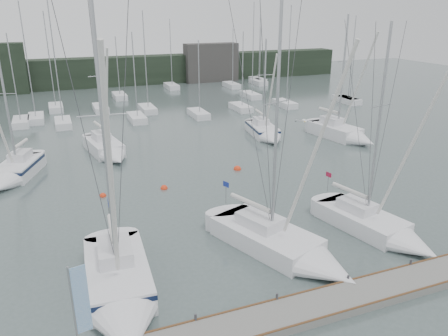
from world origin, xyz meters
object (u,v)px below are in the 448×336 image
object	(u,v)px
sailboat_mid_d	(266,133)
buoy_b	(237,169)
sailboat_mid_e	(345,134)
sailboat_mid_a	(13,173)
sailboat_near_right	(384,231)
sailboat_near_center	(293,251)
sailboat_mid_b	(108,151)
buoy_c	(103,196)
buoy_a	(164,189)
dock_banner	(79,306)
sailboat_near_left	(121,293)

from	to	relation	value
sailboat_mid_d	buoy_b	xyz separation A→B (m)	(-6.71, -7.84, -0.56)
sailboat_mid_e	buoy_b	distance (m)	14.76
sailboat_mid_a	sailboat_mid_d	world-z (taller)	sailboat_mid_a
buoy_b	sailboat_near_right	bearing A→B (deg)	-76.16
sailboat_near_center	sailboat_mid_b	world-z (taller)	sailboat_near_center
sailboat_mid_b	buoy_c	world-z (taller)	sailboat_mid_b
sailboat_near_right	sailboat_mid_a	xyz separation A→B (m)	(-21.46, 18.71, 0.10)
sailboat_near_right	buoy_a	xyz separation A→B (m)	(-10.53, 12.52, -0.50)
sailboat_mid_a	sailboat_mid_d	xyz separation A→B (m)	(24.64, 3.49, -0.05)
buoy_c	sailboat_mid_b	bearing A→B (deg)	79.74
sailboat_mid_a	buoy_b	bearing A→B (deg)	6.47
dock_banner	sailboat_mid_d	bearing A→B (deg)	39.49
sailboat_near_center	sailboat_near_right	xyz separation A→B (m)	(6.35, 0.05, -0.03)
sailboat_near_left	buoy_b	bearing A→B (deg)	53.70
sailboat_near_right	sailboat_mid_a	distance (m)	28.47
sailboat_mid_d	sailboat_near_right	bearing A→B (deg)	-90.09
sailboat_near_right	buoy_b	xyz separation A→B (m)	(-3.54, 14.36, -0.50)
sailboat_mid_e	buoy_c	xyz separation A→B (m)	(-25.78, -5.62, -0.63)
sailboat_near_center	sailboat_mid_a	size ratio (longest dim) A/B	1.28
sailboat_mid_b	sailboat_mid_d	distance (m)	16.63
sailboat_near_right	buoy_c	xyz separation A→B (m)	(-15.14, 12.78, -0.50)
sailboat_mid_b	buoy_a	world-z (taller)	sailboat_mid_b
sailboat_mid_b	dock_banner	bearing A→B (deg)	-109.18
sailboat_near_center	sailboat_mid_e	size ratio (longest dim) A/B	1.09
sailboat_near_left	sailboat_near_right	xyz separation A→B (m)	(15.87, 0.51, -0.12)
sailboat_mid_a	sailboat_mid_e	distance (m)	32.11
sailboat_near_center	sailboat_mid_e	bearing A→B (deg)	26.52
sailboat_near_left	sailboat_near_center	distance (m)	9.54
sailboat_mid_d	buoy_c	world-z (taller)	sailboat_mid_d
sailboat_near_left	sailboat_mid_b	world-z (taller)	sailboat_near_left
sailboat_near_left	sailboat_near_center	world-z (taller)	sailboat_near_left
sailboat_near_center	buoy_b	bearing A→B (deg)	58.14
sailboat_near_left	buoy_c	bearing A→B (deg)	90.22
sailboat_near_center	dock_banner	distance (m)	12.31
buoy_a	buoy_b	xyz separation A→B (m)	(6.99, 1.84, 0.00)
sailboat_near_center	buoy_c	xyz separation A→B (m)	(-8.80, 12.82, -0.53)
sailboat_mid_b	buoy_c	bearing A→B (deg)	-110.07
sailboat_mid_e	buoy_c	world-z (taller)	sailboat_mid_e
sailboat_mid_e	buoy_c	size ratio (longest dim) A/B	26.61
sailboat_near_right	buoy_b	size ratio (longest dim) A/B	20.36
sailboat_near_center	sailboat_mid_d	size ratio (longest dim) A/B	1.33
sailboat_mid_d	buoy_a	bearing A→B (deg)	-136.70
sailboat_near_center	dock_banner	bearing A→B (deg)	178.16
sailboat_near_center	sailboat_mid_d	xyz separation A→B (m)	(9.52, 22.25, 0.02)
sailboat_mid_b	buoy_a	size ratio (longest dim) A/B	21.57
sailboat_near_left	buoy_b	distance (m)	19.33
buoy_c	dock_banner	bearing A→B (deg)	-98.89
sailboat_mid_b	buoy_c	distance (m)	9.47
sailboat_mid_a	sailboat_near_center	bearing A→B (deg)	-31.03
buoy_c	sailboat_near_center	bearing A→B (deg)	-55.55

